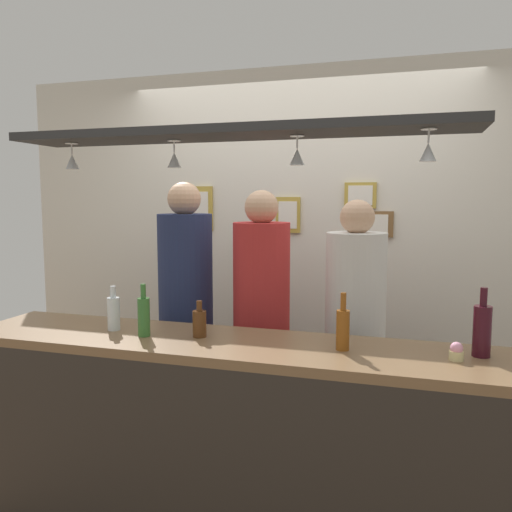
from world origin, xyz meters
The scene contains 21 objects.
ground_plane centered at (0.00, 0.00, 0.00)m, with size 8.00×8.00×0.00m, color brown.
back_wall centered at (0.00, 1.10, 1.30)m, with size 4.40×0.06×2.60m, color silver.
bar_counter centered at (0.00, -0.50, 0.67)m, with size 2.70×0.55×0.98m.
overhead_glass_rack centered at (0.00, -0.30, 1.96)m, with size 2.20×0.36×0.04m, color black.
hanging_wineglass_far_left centered at (-0.87, -0.31, 1.85)m, with size 0.07×0.07×0.13m.
hanging_wineglass_left centered at (-0.31, -0.27, 1.85)m, with size 0.07×0.07×0.13m.
hanging_wineglass_center_left centered at (0.31, -0.28, 1.85)m, with size 0.07×0.07×0.13m.
hanging_wineglass_center centered at (0.87, -0.35, 1.85)m, with size 0.07×0.07×0.13m.
person_left_navy_shirt centered at (-0.53, 0.31, 1.07)m, with size 0.34×0.34×1.76m.
person_middle_red_shirt centered at (-0.03, 0.31, 1.03)m, with size 0.34×0.34×1.71m.
person_right_white_patterned_shirt centered at (0.53, 0.31, 1.00)m, with size 0.34×0.34×1.65m.
bottle_beer_amber_tall centered at (0.54, -0.34, 1.08)m, with size 0.06×0.06×0.26m.
bottle_wine_dark_red centered at (1.12, -0.26, 1.10)m, with size 0.08×0.08×0.30m.
bottle_beer_brown_stubby centered at (-0.16, -0.32, 1.05)m, with size 0.07×0.07×0.18m.
bottle_beer_green_import centered at (-0.43, -0.39, 1.09)m, with size 0.06×0.06×0.26m.
bottle_soda_clear centered at (-0.64, -0.33, 1.08)m, with size 0.06×0.06×0.23m.
cupcake centered at (1.01, -0.35, 1.02)m, with size 0.06×0.06×0.08m.
picture_frame_caricature centered at (-0.76, 1.06, 1.58)m, with size 0.26×0.02×0.34m.
picture_frame_upper_small centered at (0.47, 1.06, 1.68)m, with size 0.22×0.02×0.18m.
picture_frame_crest centered at (-0.04, 1.06, 1.54)m, with size 0.18×0.02×0.26m.
picture_frame_lower_pair centered at (0.55, 1.06, 1.48)m, with size 0.30×0.02×0.18m.
Camera 1 is at (0.81, -2.60, 1.66)m, focal length 35.98 mm.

